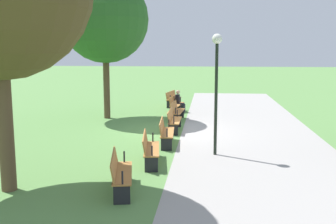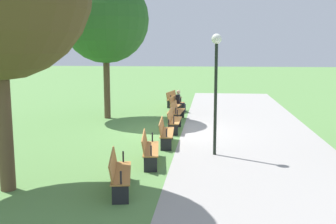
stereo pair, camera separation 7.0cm
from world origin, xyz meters
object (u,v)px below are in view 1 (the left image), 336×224
object	(u,v)px
bench_0	(173,98)
bench_3	(173,120)
bench_5	(149,148)
lamp_post	(217,71)
bench_6	(120,172)
person_seated	(179,100)
bench_4	(165,132)
bench_2	(176,111)
tree_1	(105,19)
bench_1	(176,104)

from	to	relation	value
bench_0	bench_3	size ratio (longest dim) A/B	1.03
bench_5	lamp_post	distance (m)	3.22
bench_6	person_seated	bearing A→B (deg)	166.85
bench_4	person_seated	world-z (taller)	person_seated
bench_6	bench_5	bearing A→B (deg)	160.56
bench_2	person_seated	bearing A→B (deg)	-175.29
bench_3	bench_5	xyz separation A→B (m)	(4.85, -0.30, 0.00)
bench_3	person_seated	size ratio (longest dim) A/B	1.55
bench_6	bench_0	bearing A→B (deg)	169.38
bench_0	bench_6	size ratio (longest dim) A/B	1.00
bench_3	bench_6	distance (m)	7.28
person_seated	lamp_post	bearing A→B (deg)	18.82
person_seated	bench_5	bearing A→B (deg)	6.09
bench_4	person_seated	xyz separation A→B (m)	(-7.49, -0.05, 0.16)
bench_4	bench_6	bearing A→B (deg)	-10.60
bench_5	tree_1	xyz separation A→B (m)	(-7.65, -3.24, 4.32)
bench_0	lamp_post	size ratio (longest dim) A/B	0.49
tree_1	person_seated	bearing A→B (deg)	123.44
bench_4	person_seated	size ratio (longest dim) A/B	1.57
bench_4	bench_2	bearing A→B (deg)	176.46
bench_5	person_seated	distance (m)	9.91
bench_1	bench_3	world-z (taller)	same
bench_2	person_seated	size ratio (longest dim) A/B	1.57
bench_5	lamp_post	size ratio (longest dim) A/B	0.49
bench_0	bench_5	bearing A→B (deg)	12.39
person_seated	bench_2	bearing A→B (deg)	8.25
bench_1	person_seated	size ratio (longest dim) A/B	1.59
bench_2	bench_3	distance (m)	2.43
bench_5	bench_3	bearing A→B (deg)	169.39
bench_5	tree_1	distance (m)	9.36
bench_4	bench_1	bearing A→B (deg)	178.22
bench_4	tree_1	world-z (taller)	tree_1
bench_5	lamp_post	xyz separation A→B (m)	(-1.22, 1.98, 2.24)
bench_1	bench_2	distance (m)	2.43
bench_3	tree_1	distance (m)	6.25
bench_3	lamp_post	xyz separation A→B (m)	(3.63, 1.68, 2.24)
bench_2	lamp_post	distance (m)	6.69
bench_0	bench_1	size ratio (longest dim) A/B	1.01
bench_5	person_seated	xyz separation A→B (m)	(-9.91, 0.17, 0.16)
bench_1	bench_6	size ratio (longest dim) A/B	0.99
bench_0	bench_6	xyz separation A→B (m)	(14.50, 0.00, 0.00)
bench_6	tree_1	bearing A→B (deg)	-174.69
person_seated	tree_1	size ratio (longest dim) A/B	0.17
bench_2	bench_6	xyz separation A→B (m)	(9.68, -0.60, 0.00)
bench_4	bench_5	bearing A→B (deg)	-8.83
bench_1	lamp_post	world-z (taller)	lamp_post
bench_4	person_seated	distance (m)	7.49
bench_1	bench_3	distance (m)	4.86
bench_1	person_seated	xyz separation A→B (m)	(-0.21, 0.17, 0.16)
bench_6	tree_1	world-z (taller)	tree_1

